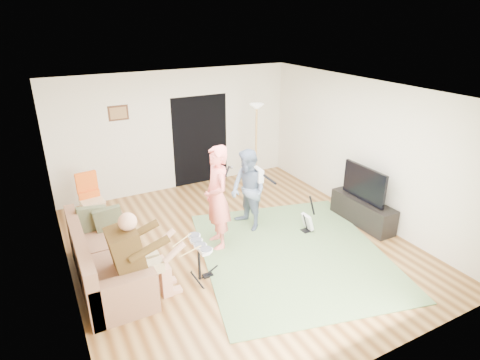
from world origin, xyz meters
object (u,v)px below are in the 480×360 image
object	(u,v)px
sofa	(103,264)
guitarist	(248,190)
dining_chair	(92,205)
drum_kit	(199,263)
television	(364,183)
singer	(217,198)
torchiere_lamp	(256,131)
tv_cabinet	(363,211)
guitar_spare	(308,221)

from	to	relation	value
sofa	guitarist	size ratio (longest dim) A/B	1.42
sofa	dining_chair	world-z (taller)	dining_chair
drum_kit	television	size ratio (longest dim) A/B	0.65
drum_kit	singer	world-z (taller)	singer
drum_kit	torchiere_lamp	size ratio (longest dim) A/B	0.34
drum_kit	guitarist	distance (m)	1.87
guitarist	television	xyz separation A→B (m)	(2.00, -0.90, 0.08)
sofa	drum_kit	xyz separation A→B (m)	(1.30, -0.65, -0.00)
tv_cabinet	drum_kit	bearing A→B (deg)	-177.03
drum_kit	tv_cabinet	size ratio (longest dim) A/B	0.48
drum_kit	dining_chair	distance (m)	2.95
guitarist	dining_chair	size ratio (longest dim) A/B	1.57
drum_kit	sofa	bearing A→B (deg)	153.40
tv_cabinet	dining_chair	bearing A→B (deg)	151.04
singer	tv_cabinet	size ratio (longest dim) A/B	1.31
drum_kit	dining_chair	world-z (taller)	dining_chair
guitarist	torchiere_lamp	distance (m)	2.05
dining_chair	tv_cabinet	size ratio (longest dim) A/B	0.70
dining_chair	television	bearing A→B (deg)	-36.72
guitarist	torchiere_lamp	xyz separation A→B (m)	(1.11, 1.63, 0.58)
drum_kit	guitarist	size ratio (longest dim) A/B	0.43
guitar_spare	torchiere_lamp	distance (m)	2.57
drum_kit	singer	distance (m)	1.20
drum_kit	torchiere_lamp	xyz separation A→B (m)	(2.56, 2.71, 1.06)
torchiere_lamp	dining_chair	world-z (taller)	torchiere_lamp
sofa	television	world-z (taller)	television
sofa	guitar_spare	bearing A→B (deg)	-3.78
drum_kit	guitar_spare	size ratio (longest dim) A/B	0.92
drum_kit	television	distance (m)	3.50
sofa	torchiere_lamp	distance (m)	4.50
guitarist	torchiere_lamp	bearing A→B (deg)	138.17
torchiere_lamp	dining_chair	size ratio (longest dim) A/B	2.00
guitarist	tv_cabinet	world-z (taller)	guitarist
sofa	singer	distance (m)	2.07
guitarist	guitar_spare	bearing A→B (deg)	45.90
sofa	drum_kit	bearing A→B (deg)	-26.60
drum_kit	singer	xyz separation A→B (m)	(0.68, 0.77, 0.62)
drum_kit	tv_cabinet	distance (m)	3.50
tv_cabinet	sofa	bearing A→B (deg)	174.42
dining_chair	guitarist	bearing A→B (deg)	-40.34
guitar_spare	torchiere_lamp	world-z (taller)	torchiere_lamp
singer	television	xyz separation A→B (m)	(2.77, -0.59, -0.07)
dining_chair	torchiere_lamp	bearing A→B (deg)	-7.91
sofa	guitar_spare	world-z (taller)	sofa
torchiere_lamp	television	xyz separation A→B (m)	(0.89, -2.53, -0.50)
guitar_spare	tv_cabinet	world-z (taller)	guitar_spare
sofa	tv_cabinet	bearing A→B (deg)	-5.58
tv_cabinet	guitar_spare	bearing A→B (deg)	168.77
television	torchiere_lamp	bearing A→B (deg)	109.40
singer	guitarist	bearing A→B (deg)	118.41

